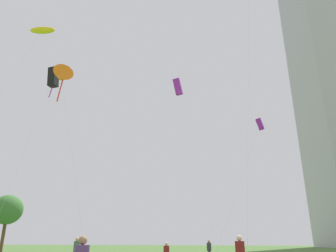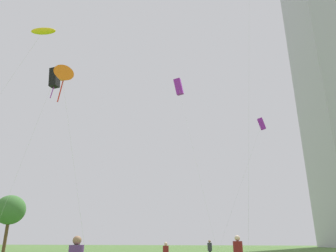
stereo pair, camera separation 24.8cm
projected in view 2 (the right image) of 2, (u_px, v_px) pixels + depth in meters
person_standing_4 at (77, 249)px, 21.93m from camera, size 0.41×0.41×1.86m
person_standing_6 at (210, 249)px, 27.12m from camera, size 0.38×0.38×1.70m
kite_flying_0 at (62, 77)px, 28.48m from camera, size 3.92×3.40×16.47m
kite_flying_2 at (43, 31)px, 32.44m from camera, size 6.64×6.06×22.16m
kite_flying_3 at (261, 124)px, 48.27m from camera, size 7.19×9.86×19.39m
kite_flying_4 at (55, 78)px, 38.92m from camera, size 6.76×1.20×21.66m
kite_flying_5 at (179, 87)px, 35.77m from camera, size 5.22×8.80×18.96m
park_tree_0 at (10, 210)px, 51.02m from camera, size 4.75×4.75×8.67m
distant_highrise_0 at (330, 69)px, 104.10m from camera, size 21.45×25.56×109.47m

